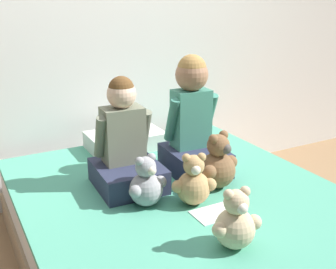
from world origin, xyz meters
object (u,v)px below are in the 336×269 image
bed (186,234)px  pillow_at_headboard (125,140)px  teddy_bear_at_foot_of_bed (235,223)px  sign_card (215,213)px  teddy_bear_between_children (194,183)px  child_on_left (125,147)px  child_on_right (193,124)px  teddy_bear_held_by_left_child (146,184)px  teddy_bear_held_by_right_child (218,165)px

bed → pillow_at_headboard: pillow_at_headboard is taller
teddy_bear_at_foot_of_bed → sign_card: (0.08, 0.26, -0.11)m
teddy_bear_between_children → child_on_left: bearing=139.7°
teddy_bear_at_foot_of_bed → pillow_at_headboard: 1.29m
child_on_left → child_on_right: (0.43, 0.00, 0.07)m
teddy_bear_held_by_left_child → pillow_at_headboard: (0.22, 0.79, -0.06)m
teddy_bear_held_by_left_child → teddy_bear_at_foot_of_bed: (0.17, -0.50, 0.00)m
sign_card → teddy_bear_at_foot_of_bed: bearing=-107.3°
teddy_bear_held_by_right_child → teddy_bear_at_foot_of_bed: bearing=-135.7°
child_on_right → teddy_bear_held_by_left_child: (-0.43, -0.26, -0.17)m
child_on_right → bed: bearing=-122.8°
teddy_bear_at_foot_of_bed → sign_card: bearing=78.8°
pillow_at_headboard → sign_card: (0.03, -1.03, -0.05)m
child_on_left → child_on_right: child_on_right is taller
pillow_at_headboard → child_on_right: bearing=-68.5°
child_on_left → teddy_bear_between_children: size_ratio=2.22×
child_on_left → teddy_bear_held_by_right_child: child_on_left is taller
child_on_right → teddy_bear_at_foot_of_bed: size_ratio=2.53×
child_on_left → child_on_right: bearing=3.0°
teddy_bear_between_children → teddy_bear_at_foot_of_bed: 0.40m
teddy_bear_at_foot_of_bed → sign_card: size_ratio=1.28×
child_on_left → sign_card: bearing=-61.0°
teddy_bear_held_by_left_child → pillow_at_headboard: size_ratio=0.54×
teddy_bear_between_children → teddy_bear_at_foot_of_bed: bearing=-77.0°
bed → child_on_left: child_on_left is taller
child_on_right → teddy_bear_at_foot_of_bed: bearing=-106.1°
teddy_bear_held_by_left_child → bed: bearing=-21.0°
child_on_left → pillow_at_headboard: child_on_left is taller
teddy_bear_at_foot_of_bed → sign_card: 0.30m
teddy_bear_between_children → child_on_right: bearing=78.9°
sign_card → pillow_at_headboard: bearing=91.6°
teddy_bear_held_by_right_child → child_on_left: bearing=130.1°
teddy_bear_held_by_left_child → teddy_bear_between_children: size_ratio=0.99×
teddy_bear_between_children → pillow_at_headboard: (0.01, 0.89, -0.06)m
child_on_right → pillow_at_headboard: (-0.21, 0.53, -0.23)m
child_on_left → pillow_at_headboard: (0.22, 0.53, -0.16)m
child_on_right → teddy_bear_between_children: size_ratio=2.53×
child_on_left → pillow_at_headboard: 0.60m
bed → teddy_bear_between_children: teddy_bear_between_children is taller
teddy_bear_held_by_left_child → sign_card: (0.25, -0.24, -0.11)m
teddy_bear_held_by_right_child → teddy_bear_between_children: (-0.21, -0.10, -0.02)m
bed → sign_card: 0.31m
child_on_right → teddy_bear_held_by_left_child: child_on_right is taller
bed → child_on_left: 0.57m
child_on_left → sign_card: (0.25, -0.50, -0.22)m
teddy_bear_held_by_right_child → sign_card: bearing=-145.0°
bed → sign_card: sign_card is taller
child_on_left → sign_card: 0.60m
teddy_bear_held_by_left_child → teddy_bear_at_foot_of_bed: bearing=-85.7°
teddy_bear_held_by_left_child → sign_card: size_ratio=1.27×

